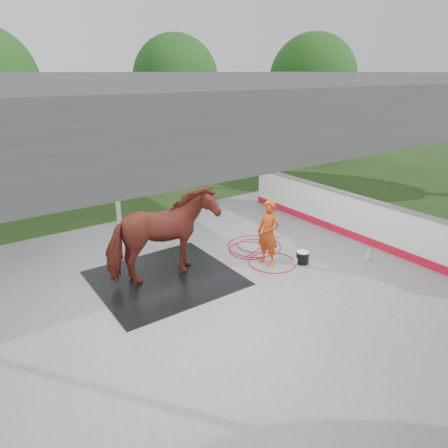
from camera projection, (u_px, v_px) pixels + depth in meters
ground at (211, 297)px, 7.78m from camera, size 100.00×100.00×0.00m
concrete_slab at (211, 296)px, 7.77m from camera, size 12.00×10.00×0.05m
pavilion_structure at (208, 81)px, 6.36m from camera, size 12.60×10.60×4.05m
dasher_board at (363, 221)px, 10.05m from camera, size 0.16×8.00×1.15m
tree_belt at (195, 91)px, 7.27m from camera, size 28.00×28.00×5.80m
rubber_mat at (165, 278)px, 8.37m from camera, size 2.76×2.59×0.02m
horse at (163, 236)px, 8.03m from camera, size 2.27×1.11×1.89m
handler at (268, 233)px, 8.76m from camera, size 0.46×0.61×1.49m
wash_bucket at (302, 257)px, 9.01m from camera, size 0.29×0.29×0.27m
soap_bottle_a at (368, 254)px, 9.14m from camera, size 0.15×0.15×0.29m
soap_bottle_b at (295, 260)px, 8.94m from camera, size 0.14×0.13×0.22m
hose_coil at (258, 251)px, 9.65m from camera, size 1.70×2.15×0.02m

